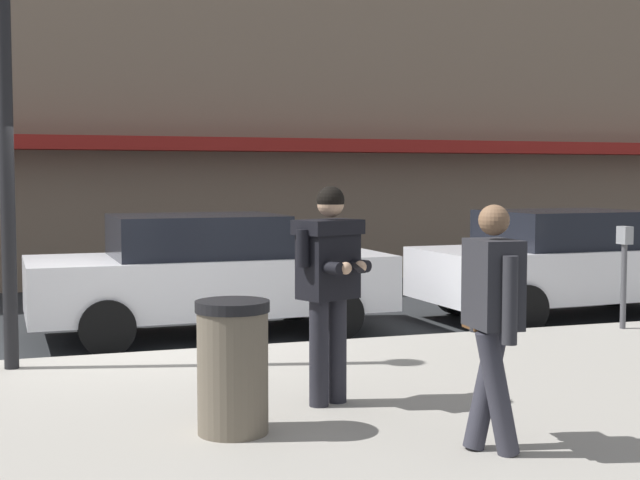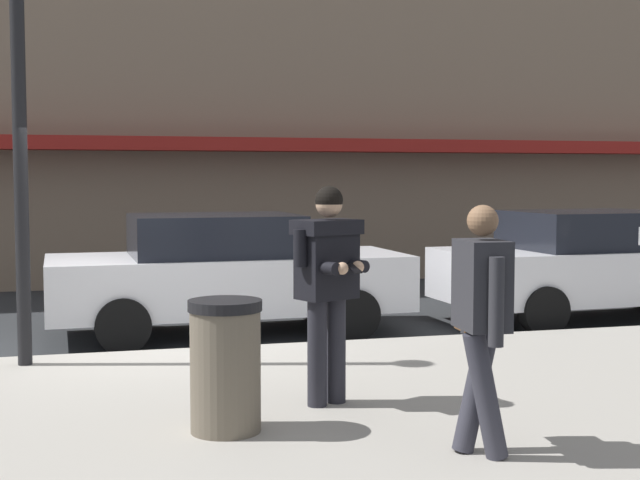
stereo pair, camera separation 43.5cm
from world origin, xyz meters
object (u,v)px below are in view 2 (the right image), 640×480
Objects in this scene: parked_sedan_far at (597,264)px; pedestrian_with_bag at (481,313)px; man_texting_on_phone at (328,271)px; street_lamp_post at (18,62)px; parked_sedan_mid at (226,273)px; trash_bin at (225,365)px.

pedestrian_with_bag is at bearing -128.28° from parked_sedan_far.
man_texting_on_phone is 1.67m from pedestrian_with_bag.
street_lamp_post is at bearing 137.81° from man_texting_on_phone.
pedestrian_with_bag is at bearing -50.42° from street_lamp_post.
man_texting_on_phone is at bearing 112.64° from pedestrian_with_bag.
street_lamp_post is at bearing 129.58° from pedestrian_with_bag.
parked_sedan_mid is 0.93× the size of street_lamp_post.
parked_sedan_far is 0.94× the size of street_lamp_post.
trash_bin is at bearing -60.91° from street_lamp_post.
man_texting_on_phone is (0.18, -4.24, 0.46)m from parked_sedan_mid.
man_texting_on_phone is 1.84× the size of trash_bin.
man_texting_on_phone reaches higher than trash_bin.
parked_sedan_far is 6.43m from man_texting_on_phone.
parked_sedan_far is 8.08m from street_lamp_post.
street_lamp_post reaches higher than man_texting_on_phone.
street_lamp_post is (-2.33, -1.95, 2.35)m from parked_sedan_mid.
parked_sedan_mid and parked_sedan_far have the same top height.
trash_bin is at bearing -98.93° from parked_sedan_mid.
parked_sedan_mid is at bearing 39.93° from street_lamp_post.
man_texting_on_phone reaches higher than parked_sedan_far.
parked_sedan_mid is 3.85m from street_lamp_post.
street_lamp_post is (-3.16, 3.82, 2.03)m from pedestrian_with_bag.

